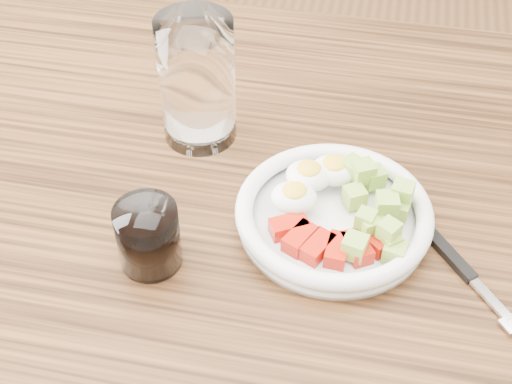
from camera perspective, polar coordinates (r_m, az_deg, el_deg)
dining_table at (r=0.87m, az=0.51°, el=-6.67°), size 1.50×0.90×0.77m
bowl at (r=0.78m, az=6.27°, el=-1.57°), size 0.22×0.22×0.05m
fork at (r=0.77m, az=16.00°, el=-5.71°), size 0.14×0.16×0.01m
water_glass at (r=0.86m, az=-4.73°, el=8.83°), size 0.09×0.09×0.16m
coffee_glass at (r=0.74m, az=-8.61°, el=-3.57°), size 0.07×0.07×0.07m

